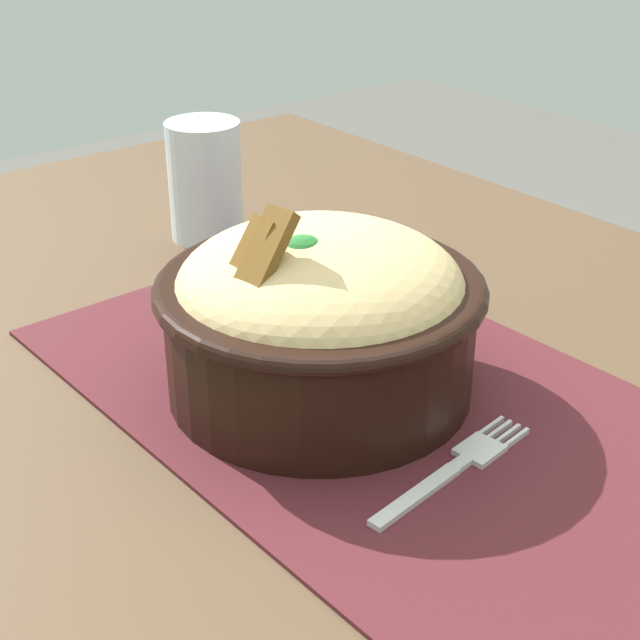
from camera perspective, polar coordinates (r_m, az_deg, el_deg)
table at (r=0.65m, az=3.04°, el=-10.29°), size 1.18×0.76×0.76m
placemat at (r=0.60m, az=3.22°, el=-4.82°), size 0.48×0.30×0.00m
bowl at (r=0.58m, az=-0.02°, el=0.55°), size 0.25×0.25×0.14m
fork at (r=0.54m, az=8.36°, el=-8.83°), size 0.03×0.13×0.00m
drinking_glass at (r=0.84m, az=-6.99°, el=7.98°), size 0.07×0.07×0.11m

